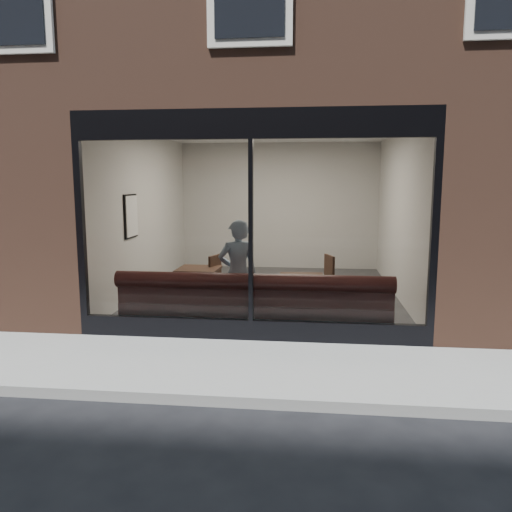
# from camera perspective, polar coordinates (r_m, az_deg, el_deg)

# --- Properties ---
(ground) EXTENTS (120.00, 120.00, 0.00)m
(ground) POSITION_cam_1_polar(r_m,az_deg,el_deg) (5.30, -3.36, -16.48)
(ground) COLOR black
(ground) RESTS_ON ground
(sidewalk_near) EXTENTS (40.00, 2.00, 0.01)m
(sidewalk_near) POSITION_cam_1_polar(r_m,az_deg,el_deg) (6.21, -1.77, -12.55)
(sidewalk_near) COLOR gray
(sidewalk_near) RESTS_ON ground
(kerb_near) EXTENTS (40.00, 0.10, 0.12)m
(kerb_near) POSITION_cam_1_polar(r_m,az_deg,el_deg) (5.23, -3.46, -16.11)
(kerb_near) COLOR gray
(kerb_near) RESTS_ON ground
(host_building_pier_left) EXTENTS (2.50, 12.00, 3.20)m
(host_building_pier_left) POSITION_cam_1_polar(r_m,az_deg,el_deg) (13.55, -13.46, 5.64)
(host_building_pier_left) COLOR brown
(host_building_pier_left) RESTS_ON ground
(host_building_pier_right) EXTENTS (2.50, 12.00, 3.20)m
(host_building_pier_right) POSITION_cam_1_polar(r_m,az_deg,el_deg) (13.08, 19.35, 5.29)
(host_building_pier_right) COLOR brown
(host_building_pier_right) RESTS_ON ground
(host_building_backfill) EXTENTS (5.00, 6.00, 3.20)m
(host_building_backfill) POSITION_cam_1_polar(r_m,az_deg,el_deg) (15.77, 3.37, 6.25)
(host_building_backfill) COLOR brown
(host_building_backfill) RESTS_ON ground
(cafe_floor) EXTENTS (6.00, 6.00, 0.00)m
(cafe_floor) POSITION_cam_1_polar(r_m,az_deg,el_deg) (10.02, 1.47, -4.24)
(cafe_floor) COLOR #2D2D30
(cafe_floor) RESTS_ON ground
(cafe_ceiling) EXTENTS (6.00, 6.00, 0.00)m
(cafe_ceiling) POSITION_cam_1_polar(r_m,az_deg,el_deg) (9.81, 1.54, 14.12)
(cafe_ceiling) COLOR white
(cafe_ceiling) RESTS_ON host_building_upper
(cafe_wall_back) EXTENTS (5.00, 0.00, 5.00)m
(cafe_wall_back) POSITION_cam_1_polar(r_m,az_deg,el_deg) (12.77, 2.65, 5.70)
(cafe_wall_back) COLOR beige
(cafe_wall_back) RESTS_ON ground
(cafe_wall_left) EXTENTS (0.00, 6.00, 6.00)m
(cafe_wall_left) POSITION_cam_1_polar(r_m,az_deg,el_deg) (10.30, -12.48, 4.81)
(cafe_wall_left) COLOR beige
(cafe_wall_left) RESTS_ON ground
(cafe_wall_right) EXTENTS (0.00, 6.00, 6.00)m
(cafe_wall_right) POSITION_cam_1_polar(r_m,az_deg,el_deg) (9.89, 16.07, 4.53)
(cafe_wall_right) COLOR beige
(cafe_wall_right) RESTS_ON ground
(storefront_kick) EXTENTS (5.00, 0.10, 0.30)m
(storefront_kick) POSITION_cam_1_polar(r_m,az_deg,el_deg) (7.15, -0.58, -8.46)
(storefront_kick) COLOR black
(storefront_kick) RESTS_ON ground
(storefront_header) EXTENTS (5.00, 0.10, 0.40)m
(storefront_header) POSITION_cam_1_polar(r_m,az_deg,el_deg) (6.87, -0.61, 14.89)
(storefront_header) COLOR black
(storefront_header) RESTS_ON host_building_upper
(storefront_mullion) EXTENTS (0.06, 0.10, 2.50)m
(storefront_mullion) POSITION_cam_1_polar(r_m,az_deg,el_deg) (6.87, -0.59, 2.78)
(storefront_mullion) COLOR black
(storefront_mullion) RESTS_ON storefront_kick
(storefront_glass) EXTENTS (4.80, 0.00, 4.80)m
(storefront_glass) POSITION_cam_1_polar(r_m,az_deg,el_deg) (6.84, -0.62, 2.75)
(storefront_glass) COLOR white
(storefront_glass) RESTS_ON storefront_kick
(banquette) EXTENTS (4.00, 0.55, 0.45)m
(banquette) POSITION_cam_1_polar(r_m,az_deg,el_deg) (7.51, -0.21, -7.02)
(banquette) COLOR black
(banquette) RESTS_ON cafe_floor
(person) EXTENTS (0.70, 0.58, 1.66)m
(person) POSITION_cam_1_polar(r_m,az_deg,el_deg) (7.69, -2.09, -2.01)
(person) COLOR #879FB5
(person) RESTS_ON cafe_floor
(cafe_table_left) EXTENTS (0.71, 0.71, 0.04)m
(cafe_table_left) POSITION_cam_1_polar(r_m,az_deg,el_deg) (8.62, -6.59, -1.52)
(cafe_table_left) COLOR black
(cafe_table_left) RESTS_ON cafe_floor
(cafe_table_right) EXTENTS (0.71, 0.71, 0.04)m
(cafe_table_right) POSITION_cam_1_polar(r_m,az_deg,el_deg) (7.88, 5.21, -2.46)
(cafe_table_right) COLOR black
(cafe_table_right) RESTS_ON cafe_floor
(cafe_chair_left) EXTENTS (0.49, 0.49, 0.04)m
(cafe_chair_left) POSITION_cam_1_polar(r_m,az_deg,el_deg) (9.04, -5.71, -4.27)
(cafe_chair_left) COLOR black
(cafe_chair_left) RESTS_ON cafe_floor
(cafe_chair_right) EXTENTS (0.52, 0.52, 0.04)m
(cafe_chair_right) POSITION_cam_1_polar(r_m,az_deg,el_deg) (8.92, 7.17, -4.46)
(cafe_chair_right) COLOR black
(cafe_chair_right) RESTS_ON cafe_floor
(wall_poster) EXTENTS (0.02, 0.56, 0.74)m
(wall_poster) POSITION_cam_1_polar(r_m,az_deg,el_deg) (9.44, -14.02, 4.45)
(wall_poster) COLOR white
(wall_poster) RESTS_ON cafe_wall_left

